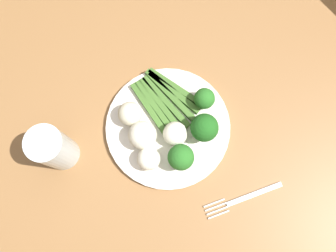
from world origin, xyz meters
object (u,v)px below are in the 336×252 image
object	(u,v)px
dining_table	(169,110)
asparagus_bundle	(165,101)
broccoli_right	(181,157)
broccoli_front_left	(204,128)
cauliflower_back	(130,114)
cauliflower_outer_edge	(149,159)
cauliflower_back_right	(175,134)
broccoli_front	(204,99)
plate	(168,127)
fork	(243,199)
water_glass	(54,149)
cauliflower_near_fork	(142,135)

from	to	relation	value
dining_table	asparagus_bundle	distance (m)	0.13
broccoli_right	broccoli_front_left	world-z (taller)	broccoli_front_left
cauliflower_back	cauliflower_outer_edge	distance (m)	0.10
broccoli_front_left	cauliflower_back_right	size ratio (longest dim) A/B	1.40
broccoli_front	cauliflower_back	world-z (taller)	broccoli_front
plate	broccoli_right	xyz separation A→B (m)	(-0.07, 0.02, 0.04)
cauliflower_outer_edge	fork	bearing A→B (deg)	-147.43
dining_table	broccoli_front	xyz separation A→B (m)	(-0.06, -0.05, 0.15)
dining_table	water_glass	xyz separation A→B (m)	(0.03, 0.25, 0.17)
asparagus_bundle	broccoli_front_left	distance (m)	0.11
broccoli_front	cauliflower_near_fork	xyz separation A→B (m)	(0.01, 0.14, -0.00)
broccoli_right	water_glass	distance (m)	0.24
cauliflower_back	plate	bearing A→B (deg)	-140.85
broccoli_front	cauliflower_back	size ratio (longest dim) A/B	1.06
asparagus_bundle	cauliflower_back_right	bearing A→B (deg)	-25.62
dining_table	cauliflower_near_fork	xyz separation A→B (m)	(-0.05, 0.10, 0.15)
broccoli_right	broccoli_front_left	bearing A→B (deg)	-74.34
cauliflower_back	broccoli_front	bearing A→B (deg)	-114.26
asparagus_bundle	broccoli_right	size ratio (longest dim) A/B	2.39
broccoli_front	cauliflower_back_right	world-z (taller)	broccoli_front
dining_table	broccoli_right	distance (m)	0.21
broccoli_front_left	cauliflower_back	xyz separation A→B (m)	(0.11, 0.10, -0.01)
asparagus_bundle	cauliflower_outer_edge	bearing A→B (deg)	-55.25
water_glass	asparagus_bundle	bearing A→B (deg)	-98.40
broccoli_right	dining_table	bearing A→B (deg)	-26.38
asparagus_bundle	broccoli_front	size ratio (longest dim) A/B	2.89
dining_table	broccoli_front_left	distance (m)	0.19
cauliflower_back_right	water_glass	world-z (taller)	water_glass
broccoli_right	plate	bearing A→B (deg)	-15.90
plate	cauliflower_back	xyz separation A→B (m)	(0.06, 0.05, 0.03)
cauliflower_near_fork	cauliflower_back	size ratio (longest dim) A/B	1.16
dining_table	water_glass	world-z (taller)	water_glass
asparagus_bundle	fork	bearing A→B (deg)	-3.07
broccoli_front	cauliflower_near_fork	distance (m)	0.15
plate	water_glass	size ratio (longest dim) A/B	2.07
cauliflower_back	fork	size ratio (longest dim) A/B	0.30
asparagus_bundle	water_glass	distance (m)	0.24
cauliflower_back	cauliflower_back_right	world-z (taller)	same
broccoli_front_left	cauliflower_near_fork	world-z (taller)	broccoli_front_left
dining_table	broccoli_right	world-z (taller)	broccoli_right
broccoli_right	water_glass	size ratio (longest dim) A/B	0.51
plate	broccoli_front	bearing A→B (deg)	-90.92
dining_table	cauliflower_outer_edge	distance (m)	0.20
cauliflower_near_fork	fork	distance (m)	0.24
broccoli_front	fork	size ratio (longest dim) A/B	0.32
broccoli_right	water_glass	world-z (taller)	water_glass
plate	fork	bearing A→B (deg)	-169.85
plate	water_glass	world-z (taller)	water_glass
asparagus_bundle	cauliflower_near_fork	bearing A→B (deg)	-70.47
broccoli_front	water_glass	distance (m)	0.31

